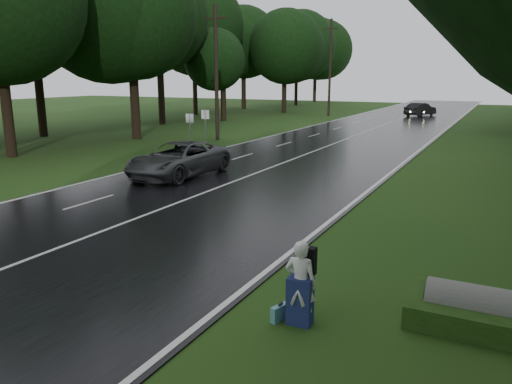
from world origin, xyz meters
TOP-DOWN VIEW (x-y plane):
  - ground at (0.00, 0.00)m, footprint 160.00×160.00m
  - road at (0.00, 20.00)m, footprint 12.00×140.00m
  - lane_center at (0.00, 20.00)m, footprint 0.12×140.00m
  - grey_car at (-2.92, 7.58)m, footprint 2.82×5.76m
  - far_car at (1.33, 49.86)m, footprint 3.19×4.87m
  - hitchhiker at (7.45, -3.04)m, footprint 0.62×0.56m
  - suitcase at (7.06, -3.10)m, footprint 0.26×0.46m
  - culvert at (10.32, -1.58)m, footprint 1.58×0.79m
  - utility_pole_mid at (-8.50, 20.28)m, footprint 1.80×0.28m
  - utility_pole_far at (-8.50, 45.70)m, footprint 1.80×0.28m
  - road_sign_a at (-7.20, 14.84)m, footprint 0.56×0.10m
  - road_sign_b at (-7.20, 16.65)m, footprint 0.59×0.10m
  - tree_left_c at (-15.12, 8.02)m, footprint 10.05×10.05m
  - tree_left_d at (-14.21, 18.01)m, footprint 10.35×10.35m
  - tree_left_e at (-16.18, 34.23)m, footprint 7.35×7.35m
  - tree_left_f at (-15.20, 47.80)m, footprint 9.01×9.01m

SIDE VIEW (x-z plane):
  - ground at x=0.00m, z-range 0.00..0.00m
  - culvert at x=10.32m, z-range -0.40..0.40m
  - utility_pole_mid at x=-8.50m, z-range -4.77..4.77m
  - utility_pole_far at x=-8.50m, z-range -5.49..5.49m
  - road_sign_a at x=-7.20m, z-range -1.16..1.16m
  - road_sign_b at x=-7.20m, z-range -1.22..1.22m
  - tree_left_c at x=-15.12m, z-range -7.85..7.85m
  - tree_left_d at x=-14.21m, z-range -8.08..8.08m
  - tree_left_e at x=-16.18m, z-range -5.74..5.74m
  - tree_left_f at x=-15.20m, z-range -7.04..7.04m
  - road at x=0.00m, z-range 0.00..0.04m
  - lane_center at x=0.00m, z-range 0.04..0.05m
  - suitcase at x=7.06m, z-range 0.00..0.32m
  - hitchhiker at x=7.45m, z-range -0.06..1.61m
  - far_car at x=1.33m, z-range 0.04..1.56m
  - grey_car at x=-2.92m, z-range 0.04..1.62m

